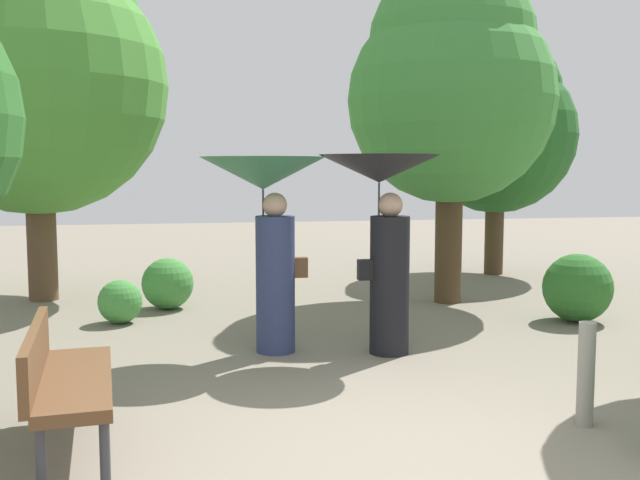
# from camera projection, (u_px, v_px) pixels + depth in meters

# --- Properties ---
(ground_plane) EXTENTS (40.00, 40.00, 0.00)m
(ground_plane) POSITION_uv_depth(u_px,v_px,m) (417.00, 456.00, 4.63)
(ground_plane) COLOR gray
(person_left) EXTENTS (1.23, 1.23, 1.94)m
(person_left) POSITION_uv_depth(u_px,v_px,m) (267.00, 207.00, 7.09)
(person_left) COLOR navy
(person_left) RESTS_ON ground
(person_right) EXTENTS (1.18, 1.18, 1.96)m
(person_right) POSITION_uv_depth(u_px,v_px,m) (383.00, 211.00, 7.04)
(person_right) COLOR black
(person_right) RESTS_ON ground
(park_bench) EXTENTS (0.64, 1.54, 0.83)m
(park_bench) POSITION_uv_depth(u_px,v_px,m) (62.00, 375.00, 4.64)
(park_bench) COLOR #38383D
(park_bench) RESTS_ON ground
(tree_mid_left) EXTENTS (3.53, 3.53, 5.16)m
(tree_mid_left) POSITION_uv_depth(u_px,v_px,m) (35.00, 66.00, 9.76)
(tree_mid_left) COLOR brown
(tree_mid_left) RESTS_ON ground
(tree_mid_right) EXTENTS (2.77, 2.77, 4.58)m
(tree_mid_right) POSITION_uv_depth(u_px,v_px,m) (451.00, 82.00, 9.63)
(tree_mid_right) COLOR #4C3823
(tree_mid_right) RESTS_ON ground
(tree_far_back) EXTENTS (2.67, 2.67, 4.10)m
(tree_far_back) POSITION_uv_depth(u_px,v_px,m) (497.00, 123.00, 12.28)
(tree_far_back) COLOR #4C3823
(tree_far_back) RESTS_ON ground
(bush_path_left) EXTENTS (0.82, 0.82, 0.82)m
(bush_path_left) POSITION_uv_depth(u_px,v_px,m) (578.00, 288.00, 8.62)
(bush_path_left) COLOR #2D6B28
(bush_path_left) RESTS_ON ground
(bush_path_right) EXTENTS (0.67, 0.67, 0.67)m
(bush_path_right) POSITION_uv_depth(u_px,v_px,m) (168.00, 283.00, 9.41)
(bush_path_right) COLOR #428C3D
(bush_path_right) RESTS_ON ground
(bush_behind_bench) EXTENTS (0.52, 0.52, 0.52)m
(bush_behind_bench) POSITION_uv_depth(u_px,v_px,m) (120.00, 302.00, 8.54)
(bush_behind_bench) COLOR #428C3D
(bush_behind_bench) RESTS_ON ground
(path_marker_post) EXTENTS (0.12, 0.12, 0.75)m
(path_marker_post) POSITION_uv_depth(u_px,v_px,m) (586.00, 374.00, 5.13)
(path_marker_post) COLOR gray
(path_marker_post) RESTS_ON ground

